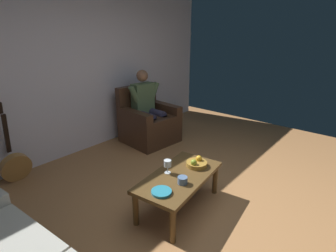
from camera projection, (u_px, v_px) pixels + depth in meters
name	position (u px, v px, depth m)	size (l,w,h in m)	color
ground_plane	(233.00, 215.00, 2.76)	(6.32, 6.32, 0.00)	#A67244
wall_back	(79.00, 69.00, 3.95)	(5.62, 0.06, 2.56)	silver
armchair	(148.00, 123.00, 4.53)	(0.87, 0.86, 0.95)	#40291B
person_seated	(147.00, 105.00, 4.43)	(0.65, 0.58, 1.23)	#506946
coffee_table	(179.00, 180.00, 2.77)	(1.10, 0.66, 0.40)	brown
guitar	(15.00, 164.00, 3.33)	(0.37, 0.24, 1.02)	#A8753A
wine_glass_near	(168.00, 164.00, 2.76)	(0.08, 0.08, 0.15)	silver
fruit_bowl	(197.00, 163.00, 2.92)	(0.23, 0.23, 0.11)	olive
decorative_dish	(161.00, 192.00, 2.44)	(0.19, 0.19, 0.02)	teal
candle_jar	(183.00, 180.00, 2.59)	(0.10, 0.10, 0.07)	slate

